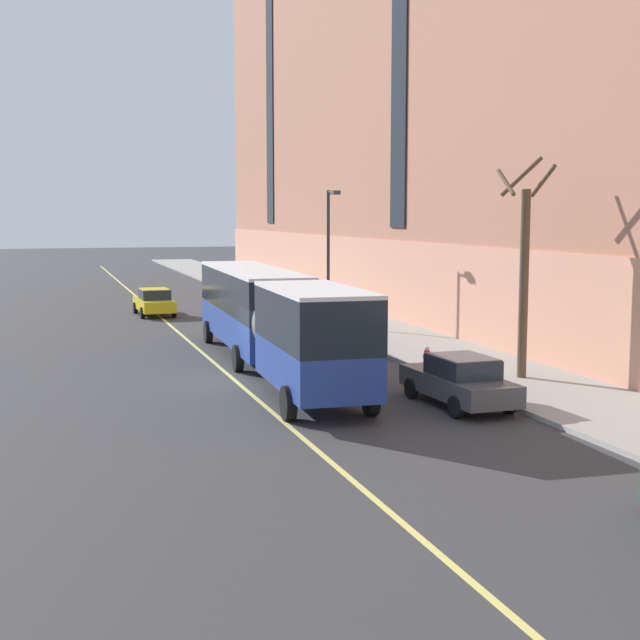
% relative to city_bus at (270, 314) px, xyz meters
% --- Properties ---
extents(ground_plane, '(260.00, 260.00, 0.00)m').
position_rel_city_bus_xyz_m(ground_plane, '(-1.42, -1.57, -2.09)').
color(ground_plane, '#38383A').
extents(sidewalk, '(4.96, 160.00, 0.15)m').
position_rel_city_bus_xyz_m(sidewalk, '(7.67, 1.43, -2.02)').
color(sidewalk, '#9E9B93').
rests_on(sidewalk, ground).
extents(city_bus, '(3.38, 19.31, 3.60)m').
position_rel_city_bus_xyz_m(city_bus, '(0.00, 0.00, 0.00)').
color(city_bus, navy).
rests_on(city_bus, ground).
extents(parked_car_navy_0, '(2.05, 4.29, 1.56)m').
position_rel_city_bus_xyz_m(parked_car_navy_0, '(4.01, 13.52, -1.31)').
color(parked_car_navy_0, navy).
rests_on(parked_car_navy_0, ground).
extents(parked_car_darkgray_3, '(2.08, 4.82, 1.56)m').
position_rel_city_bus_xyz_m(parked_car_darkgray_3, '(3.93, -7.86, -1.31)').
color(parked_car_darkgray_3, '#4C4C51').
rests_on(parked_car_darkgray_3, ground).
extents(taxi_cab, '(2.11, 4.66, 1.56)m').
position_rel_city_bus_xyz_m(taxi_cab, '(-1.92, 19.62, -1.31)').
color(taxi_cab, yellow).
rests_on(taxi_cab, ground).
extents(street_tree_mid_block, '(1.82, 1.61, 7.65)m').
position_rel_city_bus_xyz_m(street_tree_mid_block, '(7.81, -4.82, 1.80)').
color(street_tree_mid_block, brown).
rests_on(street_tree_mid_block, sidewalk).
extents(street_lamp, '(0.36, 1.48, 6.85)m').
position_rel_city_bus_xyz_m(street_lamp, '(5.79, 10.61, 2.26)').
color(street_lamp, '#2D2D30').
rests_on(street_lamp, sidewalk).
extents(fire_hydrant, '(0.42, 0.24, 0.72)m').
position_rel_city_bus_xyz_m(fire_hydrant, '(5.69, -1.56, -1.60)').
color(fire_hydrant, red).
rests_on(fire_hydrant, sidewalk).
extents(lane_centerline, '(0.16, 140.00, 0.01)m').
position_rel_city_bus_xyz_m(lane_centerline, '(-1.70, 1.43, -2.09)').
color(lane_centerline, '#E0D66B').
rests_on(lane_centerline, ground).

